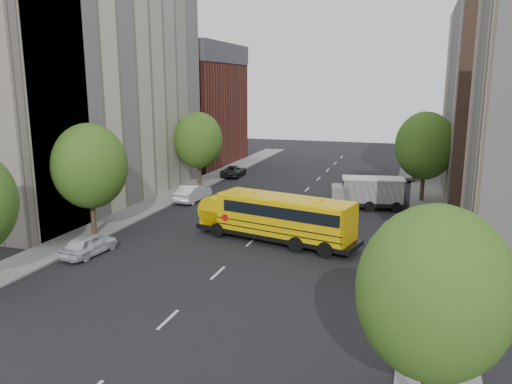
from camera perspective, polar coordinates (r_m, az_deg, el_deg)
The scene contains 20 objects.
ground at distance 35.75m, azimuth 0.47°, elevation -4.76°, with size 120.00×120.00×0.00m, color black.
sidewalk_left at distance 44.67m, azimuth -11.79°, elevation -1.48°, with size 3.00×80.00×0.12m, color slate.
sidewalk_right at distance 39.06m, azimuth 19.13°, elevation -3.88°, with size 3.00×80.00×0.12m, color slate.
lane_markings at distance 45.06m, azimuth 4.27°, elevation -1.20°, with size 0.15×64.00×0.01m, color silver.
building_left_cream at distance 47.83m, azimuth -18.64°, elevation 11.08°, with size 10.00×26.00×20.00m, color beige.
building_left_redbrick at distance 66.98m, azimuth -7.17°, elevation 8.77°, with size 10.00×15.00×13.00m, color maroon.
building_right_far at distance 53.23m, azimuth 26.65°, elevation 9.41°, with size 10.00×22.00×18.00m, color tan.
street_tree_1 at distance 36.05m, azimuth -18.47°, elevation 2.83°, with size 5.12×5.12×7.90m.
street_tree_2 at distance 51.53m, azimuth -6.60°, elevation 5.90°, with size 4.99×4.99×7.71m.
street_tree_3 at distance 15.84m, azimuth 19.72°, elevation -10.80°, with size 4.61×4.61×7.11m.
street_tree_4 at distance 46.95m, azimuth 18.77°, elevation 5.02°, with size 5.25×5.25×8.10m.
street_tree_5 at distance 58.92m, azimuth 18.64°, elevation 6.01°, with size 4.86×4.86×7.51m.
school_bus at distance 33.53m, azimuth 2.10°, elevation -2.70°, with size 11.80×5.24×3.25m.
safari_truck at distance 43.42m, azimuth 12.60°, elevation -0.03°, with size 6.66×3.40×2.72m.
parked_car_0 at distance 32.89m, azimuth -18.57°, elevation -5.71°, with size 1.61×3.99×1.36m, color silver.
parked_car_1 at distance 45.70m, azimuth -7.23°, elevation -0.10°, with size 1.62×4.63×1.53m, color silver.
parked_car_2 at distance 57.51m, azimuth -2.57°, elevation 2.41°, with size 2.12×4.59×1.28m, color black.
parked_car_3 at distance 27.14m, azimuth 15.57°, elevation -9.36°, with size 1.88×4.63×1.34m, color maroon.
parked_car_4 at distance 45.47m, azimuth 15.65°, elevation -0.67°, with size 1.54×3.82×1.30m, color #353258.
parked_car_5 at distance 58.33m, azimuth 17.01°, elevation 2.15°, with size 1.61×4.63×1.53m, color gray.
Camera 1 is at (10.19, -32.63, 10.47)m, focal length 35.00 mm.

